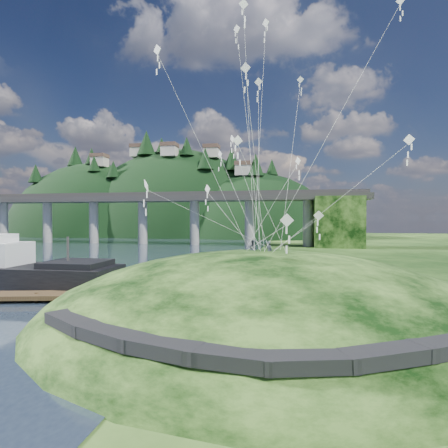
# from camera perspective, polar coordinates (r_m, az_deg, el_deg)

# --- Properties ---
(ground) EXTENTS (320.00, 320.00, 0.00)m
(ground) POSITION_cam_1_polar(r_m,az_deg,el_deg) (27.60, -10.90, -14.88)
(ground) COLOR black
(ground) RESTS_ON ground
(grass_hill) EXTENTS (36.00, 32.00, 13.00)m
(grass_hill) POSITION_cam_1_polar(r_m,az_deg,el_deg) (28.23, 6.81, -17.69)
(grass_hill) COLOR black
(grass_hill) RESTS_ON ground
(footpath) EXTENTS (22.29, 5.84, 0.83)m
(footpath) POSITION_cam_1_polar(r_m,az_deg,el_deg) (16.07, 1.82, -18.86)
(footpath) COLOR black
(footpath) RESTS_ON ground
(bridge) EXTENTS (160.00, 11.00, 15.00)m
(bridge) POSITION_cam_1_polar(r_m,az_deg,el_deg) (101.47, -10.26, 2.20)
(bridge) COLOR #2D2B2B
(bridge) RESTS_ON ground
(far_ridge) EXTENTS (153.00, 70.00, 94.50)m
(far_ridge) POSITION_cam_1_polar(r_m,az_deg,el_deg) (156.97, -9.28, -4.49)
(far_ridge) COLOR black
(far_ridge) RESTS_ON ground
(work_barge) EXTENTS (21.79, 6.25, 7.59)m
(work_barge) POSITION_cam_1_polar(r_m,az_deg,el_deg) (43.37, -31.08, -6.62)
(work_barge) COLOR black
(work_barge) RESTS_ON ground
(wooden_dock) EXTENTS (16.15, 6.12, 1.14)m
(wooden_dock) POSITION_cam_1_polar(r_m,az_deg,el_deg) (35.12, -23.13, -10.65)
(wooden_dock) COLOR #342515
(wooden_dock) RESTS_ON ground
(kite_flyers) EXTENTS (2.25, 2.40, 1.67)m
(kite_flyers) POSITION_cam_1_polar(r_m,az_deg,el_deg) (28.20, 5.45, -2.59)
(kite_flyers) COLOR #2A2E38
(kite_flyers) RESTS_ON ground
(kite_swarm) EXTENTS (18.75, 14.21, 19.79)m
(kite_swarm) POSITION_cam_1_polar(r_m,az_deg,el_deg) (30.33, 4.61, 16.27)
(kite_swarm) COLOR white
(kite_swarm) RESTS_ON ground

